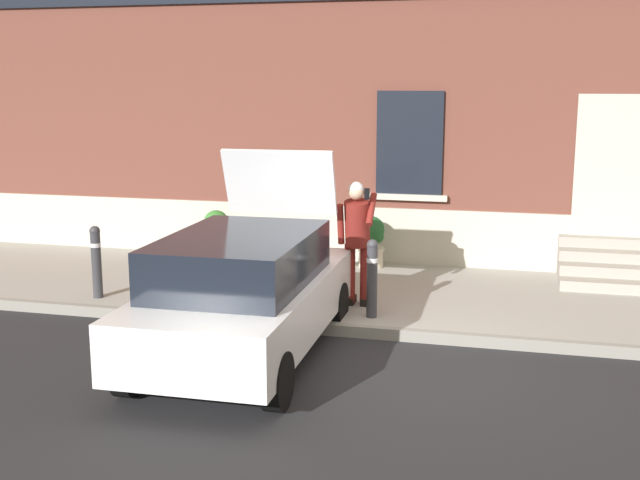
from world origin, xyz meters
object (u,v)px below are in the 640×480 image
at_px(person_on_phone, 357,235).
at_px(planter_cream, 372,240).
at_px(planter_charcoal, 217,233).
at_px(hatchback_car_white, 245,292).
at_px(bollard_far_left, 96,259).
at_px(bollard_near_person, 372,275).

height_order(person_on_phone, planter_cream, person_on_phone).
xyz_separation_m(person_on_phone, planter_charcoal, (-2.96, 2.32, -0.54)).
distance_m(hatchback_car_white, bollard_far_left, 3.13).
distance_m(person_on_phone, planter_charcoal, 3.80).
bearing_deg(planter_charcoal, hatchback_car_white, -64.66).
height_order(person_on_phone, planter_charcoal, person_on_phone).
bearing_deg(bollard_near_person, bollard_far_left, 180.00).
xyz_separation_m(bollard_near_person, planter_cream, (-0.52, 2.82, -0.11)).
height_order(hatchback_car_white, person_on_phone, hatchback_car_white).
relative_size(hatchback_car_white, planter_cream, 4.75).
xyz_separation_m(hatchback_car_white, person_on_phone, (0.93, 1.95, 0.35)).
bearing_deg(planter_charcoal, person_on_phone, -38.15).
bearing_deg(bollard_far_left, hatchback_car_white, -28.29).
height_order(bollard_far_left, person_on_phone, person_on_phone).
xyz_separation_m(bollard_far_left, planter_charcoal, (0.73, 2.79, -0.11)).
distance_m(bollard_near_person, person_on_phone, 0.70).
xyz_separation_m(hatchback_car_white, planter_charcoal, (-2.02, 4.28, -0.19)).
bearing_deg(bollard_near_person, planter_cream, 100.53).
xyz_separation_m(hatchback_car_white, bollard_far_left, (-2.76, 1.48, -0.09)).
height_order(bollard_far_left, planter_cream, bollard_far_left).
bearing_deg(person_on_phone, bollard_near_person, -46.50).
bearing_deg(person_on_phone, hatchback_car_white, -104.48).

